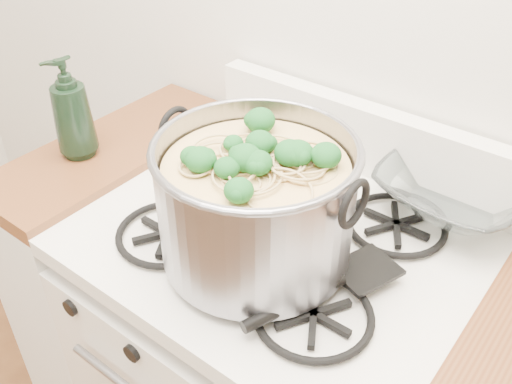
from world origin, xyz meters
name	(u,v)px	position (x,y,z in m)	size (l,w,h in m)	color
gas_range	(277,378)	(0.00, 1.26, 0.44)	(0.76, 0.66, 0.92)	white
counter_left	(137,280)	(-0.51, 1.26, 0.46)	(0.25, 0.65, 0.92)	silver
stock_pot	(256,203)	(0.01, 1.17, 1.04)	(0.38, 0.35, 0.24)	gray
spatula	(366,267)	(0.19, 1.25, 0.94)	(0.29, 0.31, 0.02)	black
glass_bowl	(453,199)	(0.24, 1.53, 0.94)	(0.12, 0.12, 0.03)	white
bottle	(71,108)	(-0.53, 1.19, 1.04)	(0.09, 0.09, 0.24)	black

